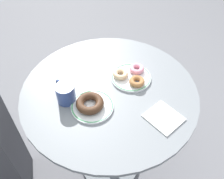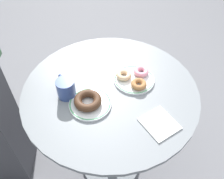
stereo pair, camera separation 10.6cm
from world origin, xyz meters
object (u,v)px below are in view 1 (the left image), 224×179
cafe_table (110,116)px  plate_right (131,77)px  donut_glazed (121,74)px  paper_napkin (164,118)px  coffee_mug (65,93)px  donut_chocolate (90,103)px  donut_pink_frosted (137,69)px  donut_cinnamon (137,81)px  plate_left (92,106)px

cafe_table → plate_right: 0.24m
donut_glazed → paper_napkin: 0.29m
cafe_table → coffee_mug: coffee_mug is taller
donut_chocolate → paper_napkin: bearing=-59.7°
cafe_table → plate_right: plate_right is taller
plate_right → coffee_mug: 0.32m
donut_pink_frosted → donut_chocolate: bearing=176.4°
donut_cinnamon → coffee_mug: 0.32m
donut_chocolate → coffee_mug: size_ratio=0.99×
plate_left → cafe_table: bearing=5.2°
paper_napkin → coffee_mug: size_ratio=1.14×
donut_chocolate → donut_cinnamon: donut_chocolate is taller
paper_napkin → plate_right: bearing=68.1°
cafe_table → paper_napkin: (0.03, -0.27, 0.20)m
plate_left → donut_chocolate: (-0.01, 0.01, 0.02)m
donut_cinnamon → cafe_table: bearing=144.0°
donut_chocolate → donut_cinnamon: bearing=-16.6°
plate_left → donut_glazed: donut_glazed is taller
plate_right → donut_pink_frosted: (0.05, 0.00, 0.02)m
donut_chocolate → coffee_mug: 0.12m
donut_pink_frosted → paper_napkin: bearing=-120.7°
cafe_table → donut_glazed: 0.24m
donut_chocolate → paper_napkin: 0.31m
plate_left → donut_chocolate: size_ratio=1.55×
donut_glazed → coffee_mug: (-0.26, 0.09, 0.02)m
plate_left → donut_chocolate: 0.02m
donut_cinnamon → plate_left: bearing=164.1°
donut_chocolate → coffee_mug: bearing=107.9°
cafe_table → coffee_mug: 0.31m
donut_cinnamon → paper_napkin: size_ratio=0.52×
donut_pink_frosted → coffee_mug: size_ratio=0.60×
plate_left → donut_glazed: (0.22, 0.02, 0.02)m
paper_napkin → donut_pink_frosted: bearing=59.3°
cafe_table → paper_napkin: 0.34m
donut_pink_frosted → plate_left: bearing=177.4°
donut_cinnamon → coffee_mug: coffee_mug is taller
donut_chocolate → donut_cinnamon: size_ratio=1.66×
plate_right → donut_pink_frosted: bearing=5.4°
donut_cinnamon → paper_napkin: (-0.08, -0.19, -0.02)m
donut_glazed → coffee_mug: size_ratio=0.60×
donut_glazed → coffee_mug: 0.27m
cafe_table → donut_pink_frosted: 0.28m
cafe_table → donut_glazed: size_ratio=11.31×
donut_glazed → paper_napkin: bearing=-103.5°
donut_chocolate → donut_glazed: size_ratio=1.66×
donut_cinnamon → coffee_mug: size_ratio=0.60×
plate_right → donut_glazed: 0.05m
donut_chocolate → cafe_table: bearing=2.7°
donut_cinnamon → paper_napkin: bearing=-112.0°
plate_left → coffee_mug: size_ratio=1.53×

